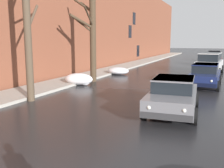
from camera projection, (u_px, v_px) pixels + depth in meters
left_sidewalk_slab at (100, 73)px, 22.77m from camera, size 2.51×80.00×0.15m
brick_townhouse_facade at (82, 14)px, 22.61m from camera, size 0.63×80.00×10.41m
snow_bank_near_corner_left at (79, 79)px, 16.94m from camera, size 1.95×1.31×0.76m
snow_bank_mid_block_left at (118, 71)px, 22.10m from camera, size 1.86×1.37×0.63m
bare_tree_second_along_sidewalk at (28, 20)px, 11.92m from camera, size 2.33×1.66×7.34m
bare_tree_mid_block at (91, 36)px, 17.91m from camera, size 2.40×2.79×5.89m
sedan_grey_approaching_near_lane at (173, 94)px, 10.38m from camera, size 2.20×4.31×1.42m
sedan_darkblue_parked_kerbside_close at (205, 74)px, 16.43m from camera, size 1.98×4.49×1.42m
suv_white_parked_kerbside_mid at (210, 62)px, 22.56m from camera, size 2.33×4.45×1.82m
sedan_maroon_parked_far_down_block at (212, 59)px, 29.46m from camera, size 2.12×4.39×1.42m
sedan_black_queued_behind_truck at (214, 56)px, 36.25m from camera, size 2.14×4.44×1.42m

